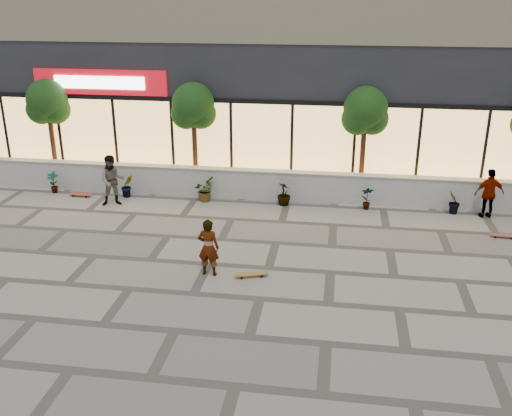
# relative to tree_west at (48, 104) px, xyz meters

# --- Properties ---
(ground) EXTENTS (80.00, 80.00, 0.00)m
(ground) POSITION_rel_tree_west_xyz_m (9.00, -7.70, -2.99)
(ground) COLOR #A49E8E
(ground) RESTS_ON ground
(planter_wall) EXTENTS (22.00, 0.42, 1.04)m
(planter_wall) POSITION_rel_tree_west_xyz_m (9.00, -0.70, -2.46)
(planter_wall) COLOR white
(planter_wall) RESTS_ON ground
(retail_building) EXTENTS (24.00, 9.17, 8.50)m
(retail_building) POSITION_rel_tree_west_xyz_m (9.00, 4.79, 1.26)
(retail_building) COLOR #26262B
(retail_building) RESTS_ON ground
(shrub_a) EXTENTS (0.43, 0.29, 0.81)m
(shrub_a) POSITION_rel_tree_west_xyz_m (0.50, -1.25, -2.58)
(shrub_a) COLOR #173711
(shrub_a) RESTS_ON ground
(shrub_b) EXTENTS (0.57, 0.57, 0.81)m
(shrub_b) POSITION_rel_tree_west_xyz_m (3.30, -1.25, -2.58)
(shrub_b) COLOR #173711
(shrub_b) RESTS_ON ground
(shrub_c) EXTENTS (0.68, 0.77, 0.81)m
(shrub_c) POSITION_rel_tree_west_xyz_m (6.10, -1.25, -2.58)
(shrub_c) COLOR #173711
(shrub_c) RESTS_ON ground
(shrub_d) EXTENTS (0.64, 0.64, 0.81)m
(shrub_d) POSITION_rel_tree_west_xyz_m (8.90, -1.25, -2.58)
(shrub_d) COLOR #173711
(shrub_d) RESTS_ON ground
(shrub_e) EXTENTS (0.46, 0.35, 0.81)m
(shrub_e) POSITION_rel_tree_west_xyz_m (11.70, -1.25, -2.58)
(shrub_e) COLOR #173711
(shrub_e) RESTS_ON ground
(shrub_f) EXTENTS (0.55, 0.57, 0.81)m
(shrub_f) POSITION_rel_tree_west_xyz_m (14.50, -1.25, -2.58)
(shrub_f) COLOR #173711
(shrub_f) RESTS_ON ground
(tree_west) EXTENTS (1.60, 1.50, 3.92)m
(tree_west) POSITION_rel_tree_west_xyz_m (0.00, 0.00, 0.00)
(tree_west) COLOR #4F2C1C
(tree_west) RESTS_ON ground
(tree_midwest) EXTENTS (1.60, 1.50, 3.92)m
(tree_midwest) POSITION_rel_tree_west_xyz_m (5.50, 0.00, 0.00)
(tree_midwest) COLOR #4F2C1C
(tree_midwest) RESTS_ON ground
(tree_mideast) EXTENTS (1.60, 1.50, 3.92)m
(tree_mideast) POSITION_rel_tree_west_xyz_m (11.50, 0.00, 0.00)
(tree_mideast) COLOR #4F2C1C
(tree_mideast) RESTS_ON ground
(skater_center) EXTENTS (0.59, 0.41, 1.53)m
(skater_center) POSITION_rel_tree_west_xyz_m (7.52, -6.65, -2.22)
(skater_center) COLOR silver
(skater_center) RESTS_ON ground
(skater_left) EXTENTS (1.03, 0.92, 1.76)m
(skater_left) POSITION_rel_tree_west_xyz_m (3.14, -2.11, -2.11)
(skater_left) COLOR #9B7F64
(skater_left) RESTS_ON ground
(skater_right_near) EXTENTS (1.01, 0.57, 1.63)m
(skater_right_near) POSITION_rel_tree_west_xyz_m (15.52, -1.40, -2.17)
(skater_right_near) COLOR white
(skater_right_near) RESTS_ON ground
(skateboard_center) EXTENTS (0.88, 0.47, 0.10)m
(skateboard_center) POSITION_rel_tree_west_xyz_m (8.63, -6.63, -2.90)
(skateboard_center) COLOR olive
(skateboard_center) RESTS_ON ground
(skateboard_left) EXTENTS (0.83, 0.24, 0.10)m
(skateboard_left) POSITION_rel_tree_west_xyz_m (1.62, -1.50, -2.90)
(skateboard_left) COLOR red
(skateboard_left) RESTS_ON ground
(skateboard_right_near) EXTENTS (0.72, 0.22, 0.09)m
(skateboard_right_near) POSITION_rel_tree_west_xyz_m (15.66, -3.05, -2.91)
(skateboard_right_near) COLOR brown
(skateboard_right_near) RESTS_ON ground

